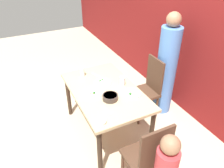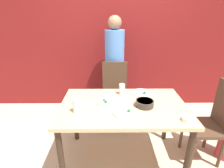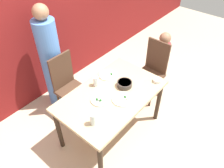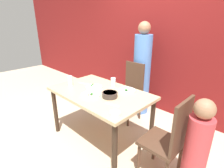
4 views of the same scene
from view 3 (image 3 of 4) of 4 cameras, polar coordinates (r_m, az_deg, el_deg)
The scene contains 16 objects.
ground_plane at distance 3.33m, azimuth -0.12°, elevation -12.11°, with size 10.00×10.00×0.00m, color beige.
wall_back at distance 3.40m, azimuth -20.08°, elevation 15.94°, with size 10.00×0.06×2.70m.
dining_table at distance 2.82m, azimuth -0.14°, elevation -3.93°, with size 1.38×0.85×0.76m.
chair_adult_spot at distance 3.30m, azimuth -11.34°, elevation -0.16°, with size 0.40×0.40×1.01m.
chair_child_spot at distance 3.58m, azimuth 10.47°, elevation 3.71°, with size 0.40×0.40×1.01m.
person_adult at distance 3.36m, azimuth -15.46°, elevation 5.33°, with size 0.31×0.31×1.67m.
person_child at distance 3.79m, azimuth 12.61°, elevation 5.37°, with size 0.22×0.22×1.07m.
bowl_curry at distance 2.85m, azimuth 3.30°, elevation 0.03°, with size 0.20×0.20×0.07m.
plate_rice_adult at distance 2.68m, azimuth -3.11°, elevation -3.97°, with size 0.24×0.24×0.05m.
plate_rice_child at distance 3.02m, azimuth -1.15°, elevation 2.37°, with size 0.24×0.24×0.05m.
plate_noodles at distance 2.68m, azimuth 2.63°, elevation -3.99°, with size 0.25×0.25×0.05m.
bowl_rice_small at distance 2.98m, azimuth 11.75°, elevation 0.99°, with size 0.11×0.11×0.04m.
glass_water_tall at distance 2.84m, azimuth -4.28°, elevation 0.70°, with size 0.07×0.07×0.13m.
glass_water_short at distance 2.39m, azimuth -4.94°, elevation -9.12°, with size 0.07×0.07×0.15m.
fork_steel at distance 2.57m, azimuth -6.85°, elevation -7.06°, with size 0.18×0.08×0.01m.
spoon_steel at distance 2.93m, azimuth 7.49°, elevation 0.19°, with size 0.18×0.06×0.01m.
Camera 3 is at (-1.51, -1.28, 2.68)m, focal length 35.00 mm.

